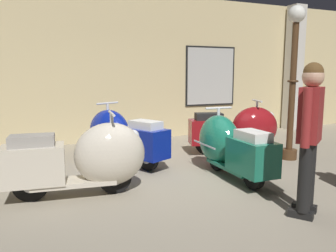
{
  "coord_description": "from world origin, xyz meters",
  "views": [
    {
      "loc": [
        -2.02,
        -4.27,
        1.54
      ],
      "look_at": [
        0.1,
        0.73,
        0.7
      ],
      "focal_mm": 36.35,
      "sensor_mm": 36.0,
      "label": 1
    }
  ],
  "objects_px": {
    "scooter_0": "(88,158)",
    "scooter_1": "(120,136)",
    "visitor_1": "(310,129)",
    "scooter_3": "(241,129)",
    "scooter_2": "(228,146)",
    "lamppost": "(293,73)"
  },
  "relations": [
    {
      "from": "lamppost",
      "to": "scooter_0",
      "type": "bearing_deg",
      "value": -172.74
    },
    {
      "from": "scooter_0",
      "to": "lamppost",
      "type": "xyz_separation_m",
      "value": [
        3.68,
        0.47,
        1.06
      ]
    },
    {
      "from": "scooter_3",
      "to": "visitor_1",
      "type": "relative_size",
      "value": 1.07
    },
    {
      "from": "lamppost",
      "to": "visitor_1",
      "type": "height_order",
      "value": "lamppost"
    },
    {
      "from": "visitor_1",
      "to": "scooter_2",
      "type": "bearing_deg",
      "value": -36.12
    },
    {
      "from": "scooter_3",
      "to": "visitor_1",
      "type": "distance_m",
      "value": 2.92
    },
    {
      "from": "scooter_0",
      "to": "scooter_1",
      "type": "height_order",
      "value": "scooter_0"
    },
    {
      "from": "scooter_0",
      "to": "scooter_3",
      "type": "xyz_separation_m",
      "value": [
        3.1,
        1.16,
        -0.01
      ]
    },
    {
      "from": "visitor_1",
      "to": "lamppost",
      "type": "bearing_deg",
      "value": -74.17
    },
    {
      "from": "scooter_3",
      "to": "visitor_1",
      "type": "xyz_separation_m",
      "value": [
        -1.03,
        -2.69,
        0.48
      ]
    },
    {
      "from": "scooter_3",
      "to": "lamppost",
      "type": "relative_size",
      "value": 0.66
    },
    {
      "from": "scooter_1",
      "to": "scooter_0",
      "type": "bearing_deg",
      "value": 124.63
    },
    {
      "from": "scooter_3",
      "to": "scooter_1",
      "type": "bearing_deg",
      "value": -168.26
    },
    {
      "from": "scooter_3",
      "to": "scooter_2",
      "type": "bearing_deg",
      "value": -114.95
    },
    {
      "from": "scooter_3",
      "to": "scooter_0",
      "type": "bearing_deg",
      "value": -142.36
    },
    {
      "from": "scooter_0",
      "to": "visitor_1",
      "type": "height_order",
      "value": "visitor_1"
    },
    {
      "from": "scooter_1",
      "to": "scooter_3",
      "type": "xyz_separation_m",
      "value": [
        2.32,
        -0.22,
        -0.0
      ]
    },
    {
      "from": "scooter_3",
      "to": "visitor_1",
      "type": "bearing_deg",
      "value": -93.75
    },
    {
      "from": "scooter_3",
      "to": "visitor_1",
      "type": "height_order",
      "value": "visitor_1"
    },
    {
      "from": "scooter_1",
      "to": "scooter_2",
      "type": "relative_size",
      "value": 1.04
    },
    {
      "from": "scooter_0",
      "to": "scooter_2",
      "type": "distance_m",
      "value": 2.09
    },
    {
      "from": "scooter_1",
      "to": "visitor_1",
      "type": "height_order",
      "value": "visitor_1"
    }
  ]
}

